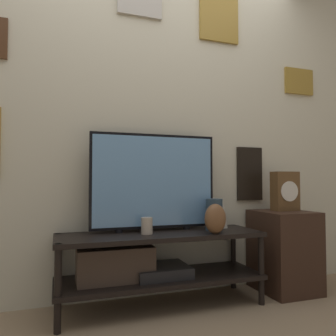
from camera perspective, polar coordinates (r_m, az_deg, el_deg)
The scene contains 10 objects.
ground_plane at distance 2.13m, azimuth 1.06°, elevation -25.26°, with size 12.00×12.00×0.00m, color #997F60.
wall_back at distance 2.51m, azimuth -3.02°, elevation 9.69°, with size 6.40×0.08×2.70m.
media_console at distance 2.24m, azimuth -3.92°, elevation -15.86°, with size 1.37×0.43×0.49m.
television at distance 2.29m, azimuth -2.42°, elevation -2.30°, with size 0.89×0.05×0.67m.
vase_urn_stoneware at distance 2.20m, azimuth 8.23°, elevation -8.74°, with size 0.15×0.11×0.20m.
vase_tall_ceramic at distance 2.35m, azimuth 8.03°, elevation -8.02°, with size 0.12×0.12×0.22m.
vase_slim_bronze at distance 2.48m, azimuth 9.50°, elevation -7.68°, with size 0.07×0.07×0.22m.
candle_jar at distance 2.18m, azimuth -3.70°, elevation -9.99°, with size 0.08×0.08×0.11m.
side_table at distance 2.72m, azimuth 19.51°, elevation -13.42°, with size 0.39×0.44×0.60m.
mantel_clock at distance 2.71m, azimuth 19.71°, elevation -3.81°, with size 0.21×0.11×0.30m.
Camera 1 is at (-0.67, -1.85, 0.83)m, focal length 35.00 mm.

